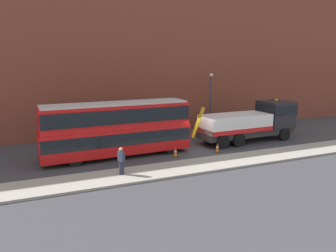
% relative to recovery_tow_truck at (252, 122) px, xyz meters
% --- Properties ---
extents(ground_plane, '(120.00, 120.00, 0.00)m').
position_rel_recovery_tow_truck_xyz_m(ground_plane, '(-5.83, -0.34, -1.76)').
color(ground_plane, '#38383D').
extents(near_kerb, '(60.00, 2.80, 0.15)m').
position_rel_recovery_tow_truck_xyz_m(near_kerb, '(-5.83, -4.54, -1.68)').
color(near_kerb, gray).
rests_on(near_kerb, ground_plane).
extents(building_facade, '(60.00, 1.50, 16.00)m').
position_rel_recovery_tow_truck_xyz_m(building_facade, '(-5.83, 7.37, 6.31)').
color(building_facade, brown).
rests_on(building_facade, ground_plane).
extents(recovery_tow_truck, '(10.18, 2.94, 3.67)m').
position_rel_recovery_tow_truck_xyz_m(recovery_tow_truck, '(0.00, 0.00, 0.00)').
color(recovery_tow_truck, '#2D2D2D').
rests_on(recovery_tow_truck, ground_plane).
extents(double_decker_bus, '(11.11, 2.93, 4.06)m').
position_rel_recovery_tow_truck_xyz_m(double_decker_bus, '(-12.17, -0.02, 0.47)').
color(double_decker_bus, red).
rests_on(double_decker_bus, ground_plane).
extents(pedestrian_onlooker, '(0.43, 0.48, 1.71)m').
position_rel_recovery_tow_truck_xyz_m(pedestrian_onlooker, '(-13.03, -4.36, -0.77)').
color(pedestrian_onlooker, '#232333').
rests_on(pedestrian_onlooker, near_kerb).
extents(traffic_cone_near_bus, '(0.36, 0.36, 0.72)m').
position_rel_recovery_tow_truck_xyz_m(traffic_cone_near_bus, '(-8.21, -1.77, -1.42)').
color(traffic_cone_near_bus, orange).
rests_on(traffic_cone_near_bus, ground_plane).
extents(traffic_cone_midway, '(0.36, 0.36, 0.72)m').
position_rel_recovery_tow_truck_xyz_m(traffic_cone_midway, '(-4.67, -1.96, -1.42)').
color(traffic_cone_midway, orange).
rests_on(traffic_cone_midway, ground_plane).
extents(street_lamp, '(0.36, 0.36, 5.83)m').
position_rel_recovery_tow_truck_xyz_m(street_lamp, '(-1.20, 5.18, 1.71)').
color(street_lamp, '#38383D').
rests_on(street_lamp, ground_plane).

